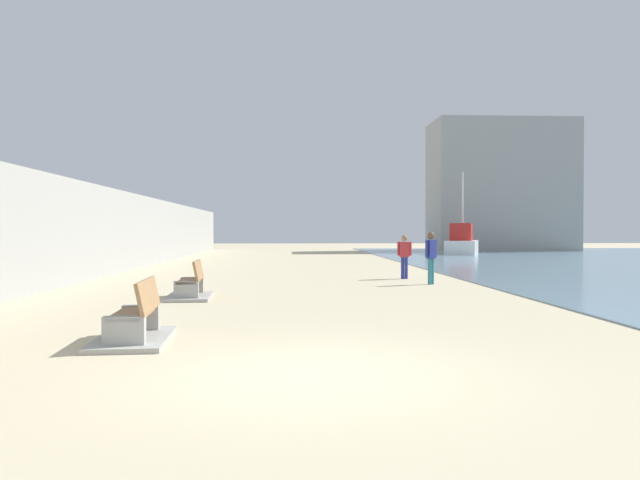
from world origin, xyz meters
name	(u,v)px	position (x,y,z in m)	size (l,w,h in m)	color
ground_plane	(293,273)	(0.00, 18.00, 0.00)	(120.00, 120.00, 0.00)	#C6B793
seawall	(108,232)	(-7.50, 18.00, 1.71)	(0.80, 64.00, 3.43)	#9E9E99
bench_near	(135,327)	(-2.57, 2.35, 0.23)	(1.23, 2.16, 0.98)	#9E9E99
bench_far	(190,289)	(-2.70, 8.66, 0.23)	(1.21, 2.15, 0.98)	#9E9E99
person_walking	(404,254)	(4.05, 14.79, 0.92)	(0.50, 0.28, 1.59)	navy
person_standing	(431,254)	(4.47, 12.41, 1.00)	(0.44, 0.36, 1.71)	teal
boat_distant	(462,243)	(12.62, 37.58, 0.87)	(3.98, 6.20, 6.12)	white
harbor_building	(501,186)	(18.42, 46.00, 5.64)	(12.00, 6.00, 11.29)	#9E9E99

